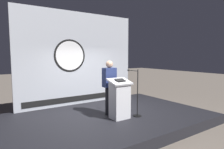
{
  "coord_description": "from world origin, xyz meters",
  "views": [
    {
      "loc": [
        -3.07,
        -4.92,
        2.15
      ],
      "look_at": [
        0.21,
        -0.06,
        1.57
      ],
      "focal_mm": 30.91,
      "sensor_mm": 36.0,
      "label": 1
    }
  ],
  "objects": [
    {
      "name": "ground_plane",
      "position": [
        0.0,
        0.0,
        0.0
      ],
      "size": [
        40.0,
        40.0,
        0.0
      ],
      "primitive_type": "plane",
      "color": "#6B6056"
    },
    {
      "name": "microphone_stand",
      "position": [
        0.77,
        -0.54,
        0.81
      ],
      "size": [
        0.24,
        0.6,
        1.43
      ],
      "color": "black",
      "rests_on": "stage_platform"
    },
    {
      "name": "stage_platform",
      "position": [
        0.0,
        0.0,
        0.15
      ],
      "size": [
        6.4,
        4.0,
        0.3
      ],
      "primitive_type": "cube",
      "color": "black",
      "rests_on": "ground"
    },
    {
      "name": "banner_display",
      "position": [
        -0.01,
        1.85,
        2.01
      ],
      "size": [
        4.65,
        0.12,
        3.45
      ],
      "color": "#B2B7C1",
      "rests_on": "stage_platform"
    },
    {
      "name": "speaker_person",
      "position": [
        0.16,
        0.02,
        1.16
      ],
      "size": [
        0.4,
        0.26,
        1.69
      ],
      "color": "black",
      "rests_on": "stage_platform"
    },
    {
      "name": "podium",
      "position": [
        0.21,
        -0.46,
        0.87
      ],
      "size": [
        0.64,
        0.5,
        1.18
      ],
      "color": "silver",
      "rests_on": "stage_platform"
    }
  ]
}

